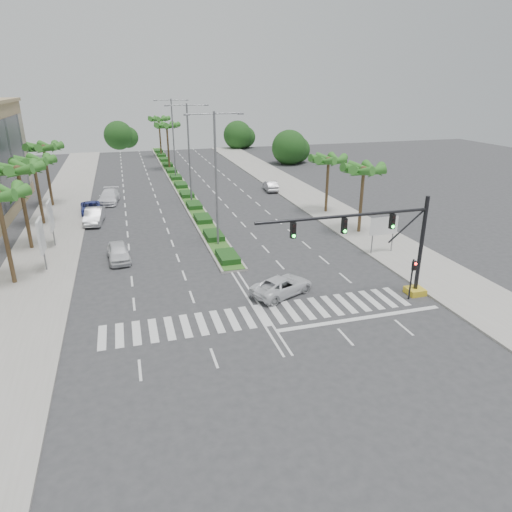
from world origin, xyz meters
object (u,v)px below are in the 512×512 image
Objects in this scene: car_crossing at (282,286)px; car_right at (271,186)px; car_parked_a at (119,252)px; car_parked_c at (91,208)px; car_parked_d at (109,197)px; car_parked_b at (94,216)px.

car_right is (9.50, 31.95, 0.04)m from car_crossing.
car_parked_a reaches higher than car_crossing.
car_parked_a is 16.62m from car_parked_c.
car_parked_a is at bearing 52.26° from car_right.
car_crossing is 1.12× the size of car_right.
car_parked_d is 21.63m from car_right.
car_parked_b is 1.04× the size of car_parked_c.
car_right is at bearing 9.03° from car_parked_d.
car_parked_b is 25.03m from car_right.
car_parked_b is 4.28m from car_parked_c.
car_parked_b is (-2.42, 12.12, 0.07)m from car_parked_a.
car_right is (20.67, 21.79, -0.04)m from car_parked_a.
car_crossing is (13.59, -22.28, -0.15)m from car_parked_b.
car_parked_a is 0.92× the size of car_parked_c.
car_crossing is at bearing 79.19° from car_right.
car_crossing is (12.12, -31.19, -0.13)m from car_parked_d.
car_parked_d is at bearing 88.10° from car_parked_a.
car_crossing is at bearing -61.75° from car_parked_d.
car_parked_b reaches higher than car_right.
car_parked_b is at bearing 6.85° from car_crossing.
car_crossing reaches higher than car_parked_c.
car_parked_c is at bearing 3.47° from car_crossing.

